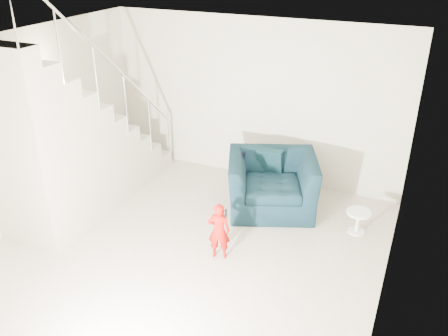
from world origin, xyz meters
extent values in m
plane|color=gray|center=(0.00, 0.00, 0.00)|extent=(5.50, 5.50, 0.00)
plane|color=silver|center=(0.00, 0.00, 2.70)|extent=(5.50, 5.50, 0.00)
plane|color=#BCB599|center=(0.00, 2.75, 1.35)|extent=(5.00, 0.00, 5.00)
plane|color=#BCB599|center=(-2.50, 0.00, 1.35)|extent=(0.00, 5.50, 5.50)
plane|color=#BCB599|center=(2.50, 0.00, 1.35)|extent=(0.00, 5.50, 5.50)
imported|color=black|center=(0.67, 1.81, 0.42)|extent=(1.63, 1.54, 0.85)
imported|color=#9E0C05|center=(0.46, 0.35, 0.40)|extent=(0.33, 0.26, 0.79)
cylinder|color=silver|center=(2.01, 1.66, 0.32)|extent=(0.34, 0.34, 0.03)
cylinder|color=silver|center=(2.01, 1.66, 0.15)|extent=(0.05, 0.05, 0.31)
cylinder|color=silver|center=(2.01, 1.66, 0.01)|extent=(0.24, 0.24, 0.03)
cube|color=#ADA089|center=(-2.00, 2.35, 0.14)|extent=(1.00, 0.30, 0.27)
cube|color=#ADA089|center=(-2.00, 2.05, 0.27)|extent=(1.00, 0.30, 0.54)
cube|color=#ADA089|center=(-2.00, 1.75, 0.41)|extent=(1.00, 0.30, 0.81)
cube|color=#ADA089|center=(-2.00, 1.45, 0.54)|extent=(1.00, 0.30, 1.08)
cube|color=#ADA089|center=(-2.00, 1.15, 0.68)|extent=(1.00, 0.30, 1.35)
cube|color=#ADA089|center=(-2.00, 0.85, 0.81)|extent=(1.00, 0.30, 1.62)
cube|color=#ADA089|center=(-2.00, 0.55, 0.95)|extent=(1.00, 0.30, 1.89)
cube|color=#ADA089|center=(-2.00, 0.25, 1.08)|extent=(1.00, 0.30, 2.16)
cube|color=#ADA089|center=(-2.00, -0.05, 1.22)|extent=(1.00, 0.30, 2.43)
cube|color=#ADA089|center=(-2.00, -0.35, 1.35)|extent=(1.00, 0.30, 2.70)
cylinder|color=silver|center=(-1.50, 1.00, 2.25)|extent=(0.04, 3.03, 2.73)
cylinder|color=silver|center=(-1.50, 2.50, 0.50)|extent=(0.04, 0.04, 1.00)
cube|color=black|center=(0.53, 2.08, 0.66)|extent=(0.41, 0.19, 0.40)
cube|color=black|center=(0.13, 1.84, 0.53)|extent=(0.04, 0.43, 0.48)
cube|color=black|center=(0.56, 0.34, 0.69)|extent=(0.03, 0.05, 0.10)
camera|label=1|loc=(2.59, -4.27, 3.79)|focal=38.00mm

